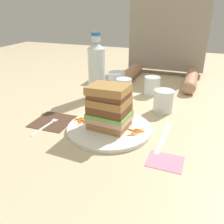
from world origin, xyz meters
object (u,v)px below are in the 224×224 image
empty_tumbler_1 (124,89)px  napkin_pink (165,161)px  water_bottle (97,70)px  juice_glass (163,102)px  empty_tumbler_0 (152,86)px  sandwich (108,107)px  knife (163,138)px  diner_across (169,28)px  fork (49,123)px  napkin_dark (53,121)px  main_plate (109,129)px  empty_tumbler_2 (117,82)px

empty_tumbler_1 → napkin_pink: bearing=-58.1°
water_bottle → empty_tumbler_1: water_bottle is taller
juice_glass → empty_tumbler_0: bearing=114.5°
empty_tumbler_1 → napkin_pink: size_ratio=1.00×
sandwich → knife: 0.19m
empty_tumbler_0 → diner_across: (-0.00, 0.36, 0.21)m
fork → empty_tumbler_1: bearing=61.0°
fork → diner_across: size_ratio=0.30×
napkin_dark → juice_glass: 0.41m
napkin_pink → napkin_dark: bearing=166.4°
juice_glass → empty_tumbler_1: (-0.17, 0.06, 0.01)m
diner_across → empty_tumbler_0: bearing=-89.9°
main_plate → empty_tumbler_1: size_ratio=2.95×
sandwich → napkin_pink: size_ratio=1.57×
napkin_dark → empty_tumbler_2: 0.38m
main_plate → empty_tumbler_2: bearing=105.6°
sandwich → empty_tumbler_0: size_ratio=1.84×
empty_tumbler_0 → empty_tumbler_2: size_ratio=0.85×
knife → empty_tumbler_1: size_ratio=2.18×
sandwich → juice_glass: bearing=57.3°
sandwich → water_bottle: (-0.15, 0.27, 0.04)m
empty_tumbler_2 → diner_across: size_ratio=0.16×
sandwich → juice_glass: 0.26m
main_plate → water_bottle: size_ratio=1.00×
napkin_dark → water_bottle: water_bottle is taller
fork → knife: (0.38, 0.04, -0.00)m
juice_glass → empty_tumbler_1: 0.18m
fork → juice_glass: 0.42m
sandwich → diner_across: 0.77m
empty_tumbler_2 → empty_tumbler_1: bearing=-54.3°
fork → diner_across: 0.85m
juice_glass → napkin_pink: bearing=-79.2°
main_plate → sandwich: sandwich is taller
fork → juice_glass: juice_glass is taller
empty_tumbler_1 → juice_glass: bearing=-19.1°
empty_tumbler_1 → main_plate: bearing=-82.0°
napkin_pink → knife: bearing=101.8°
napkin_dark → diner_across: diner_across is taller
fork → napkin_dark: bearing=85.4°
juice_glass → diner_across: (-0.08, 0.53, 0.21)m
main_plate → diner_across: (0.06, 0.75, 0.24)m
sandwich → empty_tumbler_1: (-0.04, 0.27, -0.04)m
water_bottle → diner_across: size_ratio=0.48×
sandwich → juice_glass: size_ratio=1.73×
knife → empty_tumbler_0: size_ratio=2.55×
water_bottle → napkin_pink: size_ratio=2.94×
fork → knife: fork is taller
juice_glass → main_plate: bearing=-122.7°
juice_glass → empty_tumbler_0: juice_glass is taller
napkin_pink → empty_tumbler_0: bearing=105.9°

